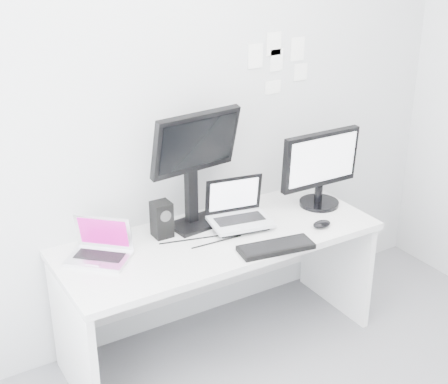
{
  "coord_description": "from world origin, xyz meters",
  "views": [
    {
      "loc": [
        -1.58,
        -1.44,
        2.36
      ],
      "look_at": [
        0.02,
        1.23,
        1.0
      ],
      "focal_mm": 50.9,
      "sensor_mm": 36.0,
      "label": 1
    }
  ],
  "objects": [
    {
      "name": "wall_note_1",
      "position": [
        0.6,
        1.59,
        1.58
      ],
      "size": [
        0.09,
        0.0,
        0.13
      ],
      "primitive_type": "cube",
      "color": "white",
      "rests_on": "back_wall"
    },
    {
      "name": "wall_note_5",
      "position": [
        0.78,
        1.59,
        1.49
      ],
      "size": [
        0.1,
        0.0,
        0.1
      ],
      "primitive_type": "cube",
      "color": "white",
      "rests_on": "back_wall"
    },
    {
      "name": "wall_note_3",
      "position": [
        0.58,
        1.59,
        1.42
      ],
      "size": [
        0.11,
        0.0,
        0.08
      ],
      "primitive_type": "cube",
      "color": "white",
      "rests_on": "back_wall"
    },
    {
      "name": "keyboard",
      "position": [
        0.18,
        0.96,
        0.74
      ],
      "size": [
        0.42,
        0.21,
        0.03
      ],
      "primitive_type": "cube",
      "rotation": [
        0.0,
        0.0,
        -0.17
      ],
      "color": "black",
      "rests_on": "desk"
    },
    {
      "name": "speaker",
      "position": [
        -0.27,
        1.42,
        0.83
      ],
      "size": [
        0.13,
        0.13,
        0.2
      ],
      "primitive_type": "cube",
      "rotation": [
        0.0,
        0.0,
        -0.36
      ],
      "color": "black",
      "rests_on": "desk"
    },
    {
      "name": "back_wall",
      "position": [
        0.0,
        1.6,
        1.35
      ],
      "size": [
        3.6,
        0.0,
        3.6
      ],
      "primitive_type": "plane",
      "rotation": [
        1.57,
        0.0,
        0.0
      ],
      "color": "#BABDBF",
      "rests_on": "ground"
    },
    {
      "name": "desk",
      "position": [
        0.0,
        1.25,
        0.36
      ],
      "size": [
        1.8,
        0.7,
        0.73
      ],
      "primitive_type": "cube",
      "color": "silver",
      "rests_on": "ground"
    },
    {
      "name": "wall_note_2",
      "position": [
        0.75,
        1.59,
        1.63
      ],
      "size": [
        0.1,
        0.0,
        0.14
      ],
      "primitive_type": "cube",
      "color": "white",
      "rests_on": "back_wall"
    },
    {
      "name": "samsung_monitor",
      "position": [
        0.74,
        1.29,
        0.97
      ],
      "size": [
        0.53,
        0.24,
        0.48
      ],
      "primitive_type": "cube",
      "rotation": [
        0.0,
        0.0,
        -0.0
      ],
      "color": "black",
      "rests_on": "desk"
    },
    {
      "name": "dell_laptop",
      "position": [
        0.16,
        1.28,
        0.87
      ],
      "size": [
        0.38,
        0.32,
        0.28
      ],
      "primitive_type": "cube",
      "rotation": [
        0.0,
        0.0,
        -0.18
      ],
      "color": "silver",
      "rests_on": "desk"
    },
    {
      "name": "wall_note_0",
      "position": [
        0.45,
        1.59,
        1.62
      ],
      "size": [
        0.1,
        0.0,
        0.14
      ],
      "primitive_type": "cube",
      "color": "white",
      "rests_on": "back_wall"
    },
    {
      "name": "mouse",
      "position": [
        0.56,
        1.04,
        0.75
      ],
      "size": [
        0.12,
        0.08,
        0.04
      ],
      "primitive_type": "ellipsoid",
      "rotation": [
        0.0,
        0.0,
        0.05
      ],
      "color": "black",
      "rests_on": "desk"
    },
    {
      "name": "rear_monitor",
      "position": [
        -0.05,
        1.43,
        1.08
      ],
      "size": [
        0.54,
        0.24,
        0.71
      ],
      "primitive_type": "cube",
      "rotation": [
        0.0,
        0.0,
        0.11
      ],
      "color": "black",
      "rests_on": "desk"
    },
    {
      "name": "wall_note_4",
      "position": [
        0.58,
        1.59,
        1.68
      ],
      "size": [
        0.1,
        0.0,
        0.14
      ],
      "primitive_type": "cube",
      "color": "white",
      "rests_on": "back_wall"
    },
    {
      "name": "macbook",
      "position": [
        -0.67,
        1.34,
        0.85
      ],
      "size": [
        0.38,
        0.38,
        0.23
      ],
      "primitive_type": "cube",
      "rotation": [
        0.0,
        0.0,
        -0.76
      ],
      "color": "silver",
      "rests_on": "desk"
    }
  ]
}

